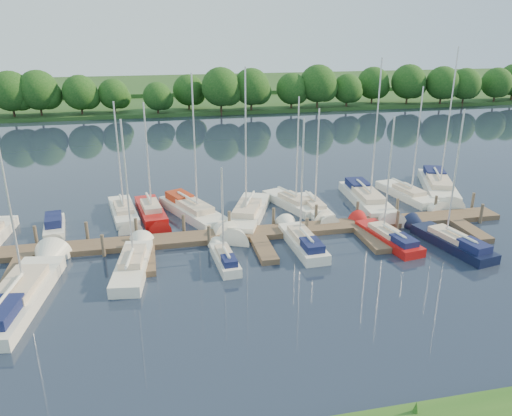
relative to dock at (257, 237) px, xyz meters
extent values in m
plane|color=#171F2E|center=(0.00, -7.31, -0.20)|extent=(260.00, 260.00, 0.00)
cube|color=#493A29|center=(0.00, 0.69, 0.00)|extent=(40.00, 2.00, 0.40)
cube|color=#493A29|center=(-16.00, -2.31, 0.00)|extent=(1.20, 4.00, 0.40)
cube|color=#493A29|center=(-8.00, -2.31, 0.00)|extent=(1.20, 4.00, 0.40)
cube|color=#493A29|center=(0.00, -2.31, 0.00)|extent=(1.20, 4.00, 0.40)
cube|color=#493A29|center=(8.00, -2.31, 0.00)|extent=(1.20, 4.00, 0.40)
cube|color=#493A29|center=(16.00, -2.31, 0.00)|extent=(1.20, 4.00, 0.40)
cylinder|color=#473D33|center=(-15.55, 1.99, 0.40)|extent=(0.24, 0.24, 2.00)
cylinder|color=#473D33|center=(-12.09, 1.99, 0.40)|extent=(0.24, 0.24, 2.00)
cylinder|color=#473D33|center=(-8.64, 1.99, 0.40)|extent=(0.24, 0.24, 2.00)
cylinder|color=#473D33|center=(-5.18, 1.99, 0.40)|extent=(0.24, 0.24, 2.00)
cylinder|color=#473D33|center=(-1.73, 1.99, 0.40)|extent=(0.24, 0.24, 2.00)
cylinder|color=#473D33|center=(1.73, 1.99, 0.40)|extent=(0.24, 0.24, 2.00)
cylinder|color=#473D33|center=(5.18, 1.99, 0.40)|extent=(0.24, 0.24, 2.00)
cylinder|color=#473D33|center=(8.64, 1.99, 0.40)|extent=(0.24, 0.24, 2.00)
cylinder|color=#473D33|center=(12.09, 1.99, 0.40)|extent=(0.24, 0.24, 2.00)
cylinder|color=#473D33|center=(15.55, 1.99, 0.40)|extent=(0.24, 0.24, 2.00)
cylinder|color=#473D33|center=(19.00, 1.99, 0.40)|extent=(0.24, 0.24, 2.00)
cylinder|color=#473D33|center=(-10.80, -0.61, 0.40)|extent=(0.24, 0.24, 2.00)
cylinder|color=#473D33|center=(-3.60, -0.61, 0.40)|extent=(0.24, 0.24, 2.00)
cylinder|color=#473D33|center=(3.60, -0.61, 0.40)|extent=(0.24, 0.24, 2.00)
cylinder|color=#473D33|center=(10.80, -0.61, 0.40)|extent=(0.24, 0.24, 2.00)
cylinder|color=#473D33|center=(18.00, -0.61, 0.40)|extent=(0.24, 0.24, 2.00)
cube|color=#20451A|center=(0.00, 67.69, 0.10)|extent=(180.00, 30.00, 0.60)
cube|color=#305424|center=(0.00, 92.69, 0.50)|extent=(220.00, 40.00, 1.40)
cylinder|color=#38281C|center=(-29.10, 54.57, 1.13)|extent=(0.36, 0.36, 2.67)
sphere|color=#113D10|center=(-29.10, 54.57, 4.40)|extent=(6.23, 6.23, 6.23)
sphere|color=#113D10|center=(-27.76, 54.77, 3.51)|extent=(4.45, 4.45, 4.45)
cylinder|color=#38281C|center=(-22.46, 53.92, 1.14)|extent=(0.36, 0.36, 2.69)
sphere|color=#113D10|center=(-22.46, 53.92, 4.43)|extent=(6.27, 6.27, 6.27)
sphere|color=#113D10|center=(-21.12, 54.12, 3.53)|extent=(4.48, 4.48, 4.48)
cylinder|color=#38281C|center=(-17.07, 53.37, 1.12)|extent=(0.36, 0.36, 2.64)
sphere|color=#113D10|center=(-17.07, 53.37, 4.35)|extent=(6.17, 6.17, 6.17)
sphere|color=#113D10|center=(-15.75, 53.57, 3.47)|extent=(4.41, 4.41, 4.41)
cylinder|color=#38281C|center=(-11.46, 56.07, 0.80)|extent=(0.36, 0.36, 2.00)
sphere|color=#113D10|center=(-11.46, 56.07, 3.25)|extent=(4.67, 4.67, 4.67)
sphere|color=#113D10|center=(-10.46, 56.27, 2.58)|extent=(3.34, 3.34, 3.34)
cylinder|color=#38281C|center=(-5.42, 56.11, 0.91)|extent=(0.36, 0.36, 2.23)
sphere|color=#113D10|center=(-5.42, 56.11, 3.64)|extent=(5.20, 5.20, 5.20)
sphere|color=#113D10|center=(-4.31, 56.31, 2.90)|extent=(3.71, 3.71, 3.71)
cylinder|color=#38281C|center=(0.33, 54.74, 0.81)|extent=(0.36, 0.36, 2.02)
sphere|color=#113D10|center=(0.33, 54.74, 3.27)|extent=(4.70, 4.70, 4.70)
sphere|color=#113D10|center=(1.34, 54.94, 2.60)|extent=(3.36, 3.36, 3.36)
cylinder|color=#38281C|center=(6.59, 53.53, 1.06)|extent=(0.36, 0.36, 2.53)
sphere|color=#113D10|center=(6.59, 53.53, 4.15)|extent=(5.90, 5.90, 5.90)
sphere|color=#113D10|center=(7.85, 53.73, 3.31)|extent=(4.21, 4.21, 4.21)
cylinder|color=#38281C|center=(10.92, 52.87, 1.00)|extent=(0.36, 0.36, 2.40)
sphere|color=#113D10|center=(10.92, 52.87, 3.94)|extent=(5.60, 5.60, 5.60)
sphere|color=#113D10|center=(12.12, 53.07, 3.14)|extent=(4.00, 4.00, 4.00)
cylinder|color=#38281C|center=(18.67, 54.14, 0.88)|extent=(0.36, 0.36, 2.16)
sphere|color=#113D10|center=(18.67, 54.14, 3.51)|extent=(5.03, 5.03, 5.03)
sphere|color=#113D10|center=(19.75, 54.34, 2.80)|extent=(3.59, 3.59, 3.59)
cylinder|color=#38281C|center=(22.21, 56.33, 0.80)|extent=(0.36, 0.36, 2.00)
sphere|color=#113D10|center=(22.21, 56.33, 3.24)|extent=(4.66, 4.66, 4.66)
sphere|color=#113D10|center=(23.20, 56.53, 2.57)|extent=(3.33, 3.33, 3.33)
cylinder|color=#38281C|center=(28.37, 55.88, 1.10)|extent=(0.36, 0.36, 2.60)
sphere|color=#113D10|center=(28.37, 55.88, 4.28)|extent=(6.07, 6.07, 6.07)
sphere|color=#113D10|center=(29.67, 56.08, 3.41)|extent=(4.34, 4.34, 4.34)
cylinder|color=#38281C|center=(34.60, 54.32, 0.90)|extent=(0.36, 0.36, 2.19)
sphere|color=#113D10|center=(34.60, 54.32, 3.58)|extent=(5.12, 5.12, 5.12)
sphere|color=#113D10|center=(35.70, 54.52, 2.85)|extent=(3.66, 3.66, 3.66)
cylinder|color=#38281C|center=(40.24, 56.46, 0.87)|extent=(0.36, 0.36, 2.15)
sphere|color=#113D10|center=(40.24, 56.46, 3.50)|extent=(5.01, 5.01, 5.01)
sphere|color=#113D10|center=(41.32, 56.66, 2.78)|extent=(3.58, 3.58, 3.58)
cylinder|color=#38281C|center=(46.20, 53.82, 0.94)|extent=(0.36, 0.36, 2.27)
sphere|color=#113D10|center=(46.20, 53.82, 3.72)|extent=(5.30, 5.30, 5.30)
sphere|color=#113D10|center=(47.34, 54.02, 2.96)|extent=(3.79, 3.79, 3.79)
cylinder|color=#38281C|center=(53.65, 55.20, 1.01)|extent=(0.36, 0.36, 2.42)
sphere|color=#113D10|center=(53.65, 55.20, 3.96)|extent=(5.64, 5.64, 5.64)
sphere|color=#113D10|center=(54.86, 55.40, 3.16)|extent=(4.03, 4.03, 4.03)
cylinder|color=#38281C|center=(58.32, 55.98, 1.06)|extent=(0.36, 0.36, 2.51)
sphere|color=#113D10|center=(58.32, 55.98, 4.13)|extent=(5.86, 5.86, 5.86)
sphere|color=#113D10|center=(59.58, 56.18, 3.29)|extent=(4.19, 4.19, 4.19)
cylinder|color=#38281C|center=(63.20, 55.47, 0.82)|extent=(0.36, 0.36, 2.05)
sphere|color=#113D10|center=(63.20, 55.47, 3.32)|extent=(4.77, 4.77, 4.77)
cube|color=white|center=(-14.81, 4.85, -0.05)|extent=(2.02, 4.56, 0.87)
cone|color=white|center=(-14.52, 2.66, -0.05)|extent=(0.89, 1.41, 0.73)
cube|color=#141A47|center=(-14.81, 4.85, 0.63)|extent=(1.47, 2.56, 0.78)
cube|color=white|center=(-9.77, 7.18, -0.05)|extent=(2.79, 6.70, 0.98)
cone|color=white|center=(-9.27, 3.97, -0.05)|extent=(1.25, 2.39, 0.91)
cube|color=beige|center=(-9.72, 6.86, 0.56)|extent=(1.79, 3.10, 0.45)
cylinder|color=silver|center=(-9.67, 6.54, 4.81)|extent=(0.12, 0.12, 8.78)
cylinder|color=silver|center=(-9.87, 7.83, 0.91)|extent=(0.54, 2.91, 0.10)
cylinder|color=white|center=(-9.87, 7.83, 0.91)|extent=(0.59, 2.60, 0.20)
cube|color=#AE1110|center=(-7.55, 6.66, -0.05)|extent=(2.67, 6.56, 1.15)
cone|color=#AE1110|center=(-7.10, 3.50, -0.05)|extent=(1.20, 2.33, 0.89)
cube|color=beige|center=(-7.51, 6.34, 0.69)|extent=(1.73, 3.03, 0.52)
cylinder|color=silver|center=(-7.46, 6.02, 4.83)|extent=(0.12, 0.12, 8.60)
cylinder|color=silver|center=(-7.64, 7.29, 1.11)|extent=(0.51, 2.85, 0.10)
cylinder|color=white|center=(-7.64, 7.29, 1.11)|extent=(0.56, 2.55, 0.20)
cube|color=white|center=(-4.18, 5.74, -0.05)|extent=(5.25, 8.17, 1.23)
cone|color=white|center=(-2.57, 2.11, -0.05)|extent=(2.14, 2.99, 1.11)
cube|color=beige|center=(-4.02, 5.38, 0.75)|extent=(2.97, 3.94, 0.56)
cube|color=maroon|center=(-5.08, 7.77, 0.86)|extent=(2.39, 2.81, 0.61)
cylinder|color=silver|center=(-3.86, 5.01, 5.94)|extent=(0.12, 0.12, 10.73)
cylinder|color=silver|center=(-4.50, 6.47, 1.19)|extent=(1.54, 3.31, 0.10)
cylinder|color=white|center=(-4.50, 6.47, 1.19)|extent=(1.47, 2.99, 0.20)
cube|color=white|center=(0.20, 4.37, -0.05)|extent=(5.28, 8.56, 1.25)
cone|color=white|center=(-1.36, 0.53, -0.05)|extent=(2.17, 3.13, 1.16)
cube|color=beige|center=(0.05, 3.99, 0.77)|extent=(3.02, 4.11, 0.57)
cylinder|color=silver|center=(-0.11, 3.60, 6.20)|extent=(0.12, 0.12, 11.20)
cylinder|color=silver|center=(0.51, 5.14, 1.22)|extent=(1.50, 3.50, 0.10)
cylinder|color=white|center=(0.51, 5.14, 1.22)|extent=(1.44, 3.15, 0.20)
cube|color=white|center=(4.38, 6.21, -0.05)|extent=(3.92, 6.74, 1.08)
cone|color=white|center=(5.48, 3.15, -0.05)|extent=(1.63, 2.45, 0.91)
cube|color=beige|center=(4.49, 5.90, 0.63)|extent=(2.28, 3.22, 0.49)
cylinder|color=silver|center=(4.60, 5.60, 4.88)|extent=(0.12, 0.12, 8.78)
cylinder|color=silver|center=(4.16, 6.82, 1.03)|extent=(1.09, 2.79, 0.10)
cylinder|color=white|center=(4.16, 6.82, 1.03)|extent=(1.07, 2.52, 0.20)
cube|color=white|center=(5.88, 4.94, -0.05)|extent=(1.83, 6.03, 0.97)
cone|color=white|center=(5.95, 1.95, -0.05)|extent=(0.89, 2.12, 0.84)
cube|color=beige|center=(5.88, 4.65, 0.55)|extent=(1.32, 2.73, 0.44)
cylinder|color=silver|center=(5.89, 4.35, 4.46)|extent=(0.12, 0.12, 8.09)
cylinder|color=silver|center=(5.86, 5.54, 0.90)|extent=(0.17, 2.70, 0.10)
cylinder|color=white|center=(5.86, 5.54, 0.90)|extent=(0.26, 2.40, 0.20)
cube|color=white|center=(11.03, 5.55, -0.05)|extent=(3.02, 8.77, 1.21)
cone|color=white|center=(10.73, 1.25, -0.05)|extent=(1.42, 3.10, 1.21)
cube|color=beige|center=(11.00, 5.12, 0.73)|extent=(2.08, 4.00, 0.55)
cube|color=#141A47|center=(11.20, 7.96, 0.84)|extent=(1.87, 2.70, 0.60)
cylinder|color=silver|center=(10.97, 4.69, 6.39)|extent=(0.12, 0.12, 11.64)
cylinder|color=silver|center=(11.09, 6.41, 1.17)|extent=(0.37, 3.88, 0.10)
cylinder|color=white|center=(11.09, 6.41, 1.17)|extent=(0.44, 3.45, 0.20)
cube|color=white|center=(15.26, 6.37, -0.05)|extent=(3.03, 7.13, 1.04)
cone|color=white|center=(15.82, 2.96, -0.05)|extent=(1.35, 2.54, 0.97)
cube|color=beige|center=(15.32, 6.03, 0.60)|extent=(1.94, 3.30, 0.47)
cylinder|color=silver|center=(15.37, 5.69, 5.13)|extent=(0.12, 0.12, 9.33)
cylinder|color=silver|center=(15.15, 7.05, 0.98)|extent=(0.61, 3.08, 0.10)
cylinder|color=white|center=(15.15, 7.05, 0.98)|extent=(0.65, 2.76, 0.20)
cube|color=white|center=(19.27, 7.72, -0.05)|extent=(5.76, 9.40, 1.22)
cone|color=white|center=(17.57, 3.50, -0.05)|extent=(2.37, 3.43, 1.28)
cube|color=beige|center=(19.10, 7.30, 0.75)|extent=(3.30, 4.52, 0.56)
cube|color=#141A47|center=(20.22, 10.09, 0.86)|extent=(2.67, 3.20, 0.61)
cylinder|color=silver|center=(18.93, 6.88, 6.73)|extent=(0.12, 0.12, 12.30)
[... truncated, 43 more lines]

